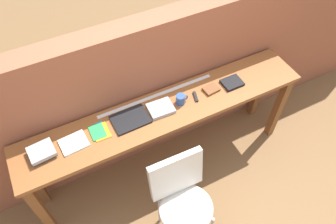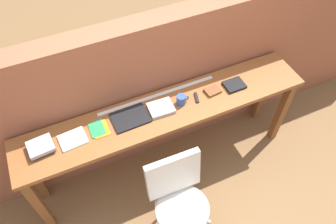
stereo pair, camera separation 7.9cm
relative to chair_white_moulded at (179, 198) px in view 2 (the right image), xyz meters
name	(u,v)px [view 2 (the right image)]	position (x,y,z in m)	size (l,w,h in m)	color
ground_plane	(178,188)	(0.15, 0.30, -0.53)	(40.00, 40.00, 0.00)	brown
brick_wall_back	(150,91)	(0.15, 0.94, 0.24)	(6.00, 0.20, 1.53)	#935138
sideboard	(166,120)	(0.15, 0.60, 0.21)	(2.50, 0.44, 0.88)	brown
chair_white_moulded	(179,198)	(0.00, 0.00, 0.00)	(0.45, 0.46, 0.89)	silver
book_stack_leftmost	(41,147)	(-0.85, 0.63, 0.38)	(0.20, 0.18, 0.06)	navy
magazine_cycling	(73,139)	(-0.61, 0.62, 0.36)	(0.20, 0.16, 0.01)	white
pamphlet_pile_colourful	(99,129)	(-0.40, 0.63, 0.36)	(0.14, 0.18, 0.01)	#3399D8
book_open_centre	(130,118)	(-0.14, 0.63, 0.36)	(0.29, 0.21, 0.02)	black
book_grey_hardcover	(161,108)	(0.12, 0.62, 0.37)	(0.20, 0.17, 0.03)	#9E9EA3
mug	(181,100)	(0.30, 0.61, 0.40)	(0.11, 0.08, 0.09)	#2D4C8C
multitool_folded	(197,98)	(0.44, 0.60, 0.36)	(0.02, 0.11, 0.02)	black
leather_journal_brown	(213,91)	(0.60, 0.61, 0.37)	(0.13, 0.10, 0.02)	brown
book_repair_rightmost	(234,85)	(0.81, 0.60, 0.37)	(0.17, 0.14, 0.03)	black
ruler_metal_back_edge	(158,95)	(0.16, 0.77, 0.35)	(1.06, 0.03, 0.00)	silver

